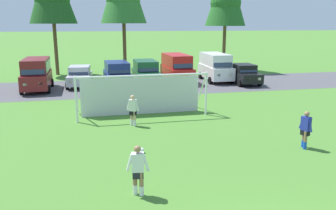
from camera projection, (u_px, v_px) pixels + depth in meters
The scene contains 14 objects.
ground_plane at pixel (161, 109), 21.47m from camera, with size 400.00×400.00×0.00m, color #477A2D.
parking_lot_strip at pixel (143, 86), 29.34m from camera, with size 52.00×8.40×0.01m, color #4C4C51.
soccer_ball at pixel (142, 150), 14.27m from camera, with size 0.22×0.22×0.22m.
soccer_goal at pixel (142, 93), 19.88m from camera, with size 7.44×2.00×2.57m.
player_striker_near at pixel (138, 171), 10.62m from camera, with size 0.73×0.28×1.64m.
player_midfield_center at pixel (305, 130), 14.66m from camera, with size 0.35×0.75×1.64m.
player_defender_far at pixel (133, 110), 17.88m from camera, with size 0.66×0.47×1.64m.
parked_car_slot_far_left at pixel (37, 74), 27.24m from camera, with size 2.30×4.85×2.52m.
parked_car_slot_left at pixel (80, 76), 28.99m from camera, with size 2.22×4.30×1.72m.
parked_car_slot_center_left at pixel (117, 75), 28.17m from camera, with size 2.36×4.71×2.16m.
parked_car_slot_center at pixel (146, 73), 29.24m from camera, with size 2.19×4.63×2.16m.
parked_car_slot_center_right at pixel (177, 68), 30.84m from camera, with size 2.35×4.88×2.52m.
parked_car_slot_right at pixel (215, 66), 31.63m from camera, with size 2.23×4.82×2.52m.
parked_car_slot_far_right at pixel (244, 74), 30.24m from camera, with size 2.17×4.27×1.72m.
Camera 1 is at (-3.93, -5.44, 5.29)m, focal length 36.68 mm.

